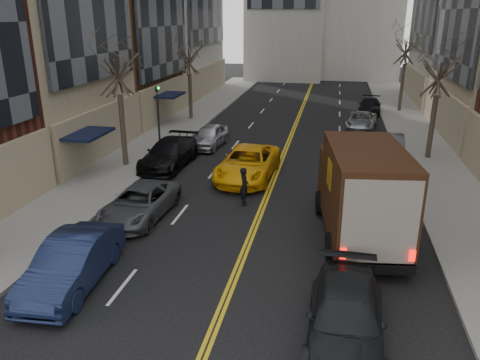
# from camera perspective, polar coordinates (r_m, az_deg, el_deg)

# --- Properties ---
(sidewalk_left) EXTENTS (4.00, 66.00, 0.15)m
(sidewalk_left) POSITION_cam_1_polar(r_m,az_deg,el_deg) (34.51, -9.22, 5.29)
(sidewalk_left) COLOR slate
(sidewalk_left) RESTS_ON ground
(sidewalk_right) EXTENTS (4.00, 66.00, 0.15)m
(sidewalk_right) POSITION_cam_1_polar(r_m,az_deg,el_deg) (32.95, 21.65, 3.45)
(sidewalk_right) COLOR slate
(sidewalk_right) RESTS_ON ground
(tree_lf_mid) EXTENTS (3.20, 3.20, 8.91)m
(tree_lf_mid) POSITION_cam_1_polar(r_m,az_deg,el_deg) (27.03, -14.86, 15.02)
(tree_lf_mid) COLOR #382D23
(tree_lf_mid) RESTS_ON sidewalk_left
(tree_lf_far) EXTENTS (3.20, 3.20, 8.12)m
(tree_lf_far) POSITION_cam_1_polar(r_m,az_deg,el_deg) (39.16, -6.29, 15.93)
(tree_lf_far) COLOR #382D23
(tree_lf_far) RESTS_ON sidewalk_left
(tree_rt_mid) EXTENTS (3.20, 3.20, 8.32)m
(tree_rt_mid) POSITION_cam_1_polar(r_m,az_deg,el_deg) (29.95, 23.37, 13.67)
(tree_rt_mid) COLOR #382D23
(tree_rt_mid) RESTS_ON sidewalk_right
(tree_rt_far) EXTENTS (3.20, 3.20, 9.11)m
(tree_rt_far) POSITION_cam_1_polar(r_m,az_deg,el_deg) (44.70, 19.77, 16.32)
(tree_rt_far) COLOR #382D23
(tree_rt_far) RESTS_ON sidewalk_right
(traffic_signal) EXTENTS (0.29, 0.26, 4.70)m
(traffic_signal) POSITION_cam_1_polar(r_m,az_deg,el_deg) (28.79, -9.95, 8.01)
(traffic_signal) COLOR black
(traffic_signal) RESTS_ON sidewalk_left
(ups_truck) EXTENTS (3.57, 7.33, 3.86)m
(ups_truck) POSITION_cam_1_polar(r_m,az_deg,el_deg) (18.68, 14.57, -1.49)
(ups_truck) COLOR black
(ups_truck) RESTS_ON ground
(observer_sedan) EXTENTS (2.20, 5.13, 1.47)m
(observer_sedan) POSITION_cam_1_polar(r_m,az_deg,el_deg) (13.47, 12.74, -16.01)
(observer_sedan) COLOR black
(observer_sedan) RESTS_ON ground
(taxi) EXTENTS (3.03, 6.08, 1.65)m
(taxi) POSITION_cam_1_polar(r_m,az_deg,el_deg) (25.34, 0.97, 2.06)
(taxi) COLOR #F5AF0A
(taxi) RESTS_ON ground
(pedestrian) EXTENTS (0.58, 0.74, 1.81)m
(pedestrian) POSITION_cam_1_polar(r_m,az_deg,el_deg) (21.72, 0.53, -0.78)
(pedestrian) COLOR black
(pedestrian) RESTS_ON ground
(parked_lf_b) EXTENTS (2.05, 5.05, 1.63)m
(parked_lf_b) POSITION_cam_1_polar(r_m,az_deg,el_deg) (16.41, -19.79, -9.48)
(parked_lf_b) COLOR #121B3A
(parked_lf_b) RESTS_ON ground
(parked_lf_c) EXTENTS (2.50, 5.03, 1.37)m
(parked_lf_c) POSITION_cam_1_polar(r_m,az_deg,el_deg) (20.88, -12.14, -2.75)
(parked_lf_c) COLOR #474A4E
(parked_lf_c) RESTS_ON ground
(parked_lf_d) EXTENTS (2.44, 5.53, 1.58)m
(parked_lf_d) POSITION_cam_1_polar(r_m,az_deg,el_deg) (27.58, -8.64, 3.22)
(parked_lf_d) COLOR black
(parked_lf_d) RESTS_ON ground
(parked_lf_e) EXTENTS (2.04, 4.44, 1.47)m
(parked_lf_e) POSITION_cam_1_polar(r_m,az_deg,el_deg) (31.50, -3.74, 5.37)
(parked_lf_e) COLOR #B0B3B8
(parked_lf_e) RESTS_ON ground
(parked_rt_a) EXTENTS (1.95, 5.06, 1.64)m
(parked_rt_a) POSITION_cam_1_polar(r_m,az_deg,el_deg) (29.40, 17.61, 3.61)
(parked_rt_a) COLOR #4A4C52
(parked_rt_a) RESTS_ON ground
(parked_rt_b) EXTENTS (2.69, 4.81, 1.27)m
(parked_rt_b) POSITION_cam_1_polar(r_m,az_deg,el_deg) (37.74, 14.56, 7.01)
(parked_rt_b) COLOR #95989C
(parked_rt_b) RESTS_ON ground
(parked_rt_c) EXTENTS (2.33, 4.80, 1.34)m
(parked_rt_c) POSITION_cam_1_polar(r_m,az_deg,el_deg) (43.90, 15.53, 8.69)
(parked_rt_c) COLOR black
(parked_rt_c) RESTS_ON ground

